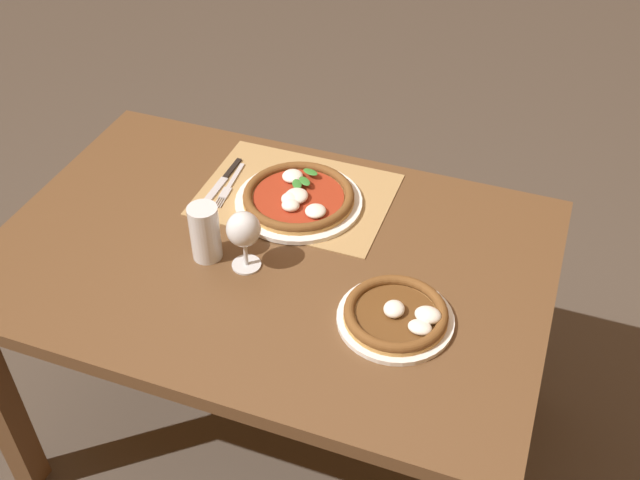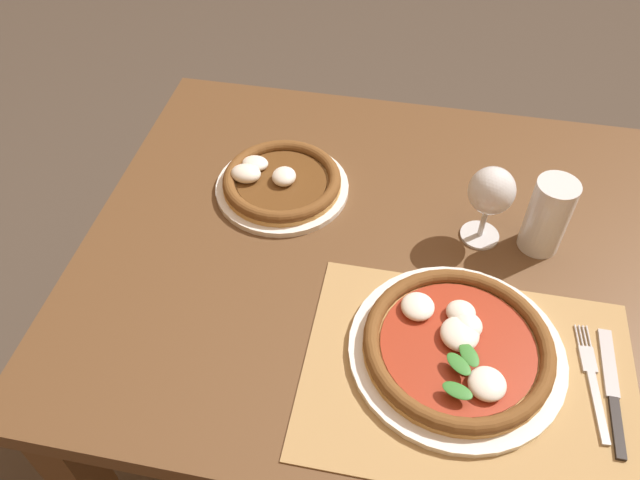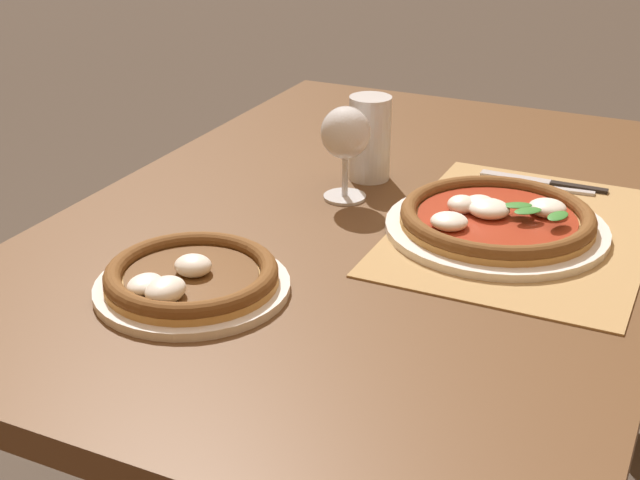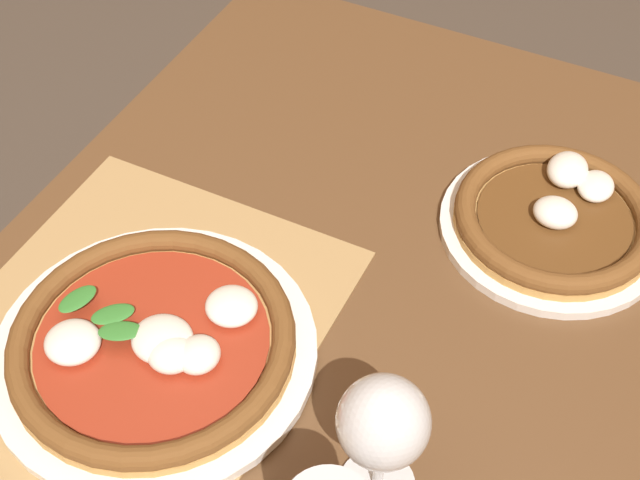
{
  "view_description": "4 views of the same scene",
  "coord_description": "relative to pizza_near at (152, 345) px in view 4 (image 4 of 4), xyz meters",
  "views": [
    {
      "loc": [
        -0.58,
        1.23,
        1.94
      ],
      "look_at": [
        -0.12,
        -0.03,
        0.78
      ],
      "focal_mm": 42.0,
      "sensor_mm": 36.0,
      "label": 1
    },
    {
      "loc": [
        -0.11,
        -0.75,
        1.57
      ],
      "look_at": [
        -0.25,
        -0.03,
        0.78
      ],
      "focal_mm": 35.0,
      "sensor_mm": 36.0,
      "label": 2
    },
    {
      "loc": [
        -1.21,
        -0.47,
        1.3
      ],
      "look_at": [
        -0.24,
        -0.01,
        0.79
      ],
      "focal_mm": 50.0,
      "sensor_mm": 36.0,
      "label": 3
    },
    {
      "loc": [
        0.39,
        0.19,
        1.5
      ],
      "look_at": [
        -0.18,
        -0.1,
        0.79
      ],
      "focal_mm": 50.0,
      "sensor_mm": 36.0,
      "label": 4
    }
  ],
  "objects": [
    {
      "name": "dining_table",
      "position": [
        -0.0,
        0.19,
        -0.12
      ],
      "size": [
        1.34,
        0.9,
        0.74
      ],
      "color": "brown",
      "rests_on": "ground"
    },
    {
      "name": "paper_placemat",
      "position": [
        0.02,
        -0.04,
        -0.02
      ],
      "size": [
        0.5,
        0.36,
        0.0
      ],
      "primitive_type": "cube",
      "color": "#A88451",
      "rests_on": "dining_table"
    },
    {
      "name": "pizza_near",
      "position": [
        0.0,
        0.0,
        0.0
      ],
      "size": [
        0.33,
        0.33,
        0.05
      ],
      "color": "white",
      "rests_on": "paper_placemat"
    },
    {
      "name": "pizza_far",
      "position": [
        -0.35,
        0.31,
        -0.0
      ],
      "size": [
        0.26,
        0.26,
        0.05
      ],
      "color": "white",
      "rests_on": "dining_table"
    },
    {
      "name": "wine_glass",
      "position": [
        0.03,
        0.26,
        0.08
      ],
      "size": [
        0.08,
        0.08,
        0.16
      ],
      "color": "silver",
      "rests_on": "dining_table"
    }
  ]
}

